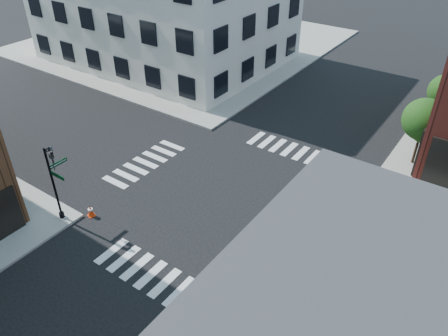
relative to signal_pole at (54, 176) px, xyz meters
name	(u,v)px	position (x,y,z in m)	size (l,w,h in m)	color
ground	(233,200)	(6.72, 6.68, -2.86)	(120.00, 120.00, 0.00)	black
sidewalk_nw	(184,41)	(-14.28, 27.68, -2.78)	(30.00, 30.00, 0.15)	gray
building_nw	(164,3)	(-12.28, 22.68, 2.64)	(22.00, 16.00, 11.00)	silver
tree_near	(425,122)	(14.28, 16.65, 0.30)	(2.69, 2.69, 4.49)	black
tree_far	(446,93)	(14.28, 22.65, 0.02)	(2.43, 2.43, 4.07)	black
signal_pole	(54,176)	(0.00, 0.00, 0.00)	(1.29, 1.24, 4.60)	black
traffic_cone	(91,211)	(1.02, 0.98, -2.52)	(0.47, 0.47, 0.71)	red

